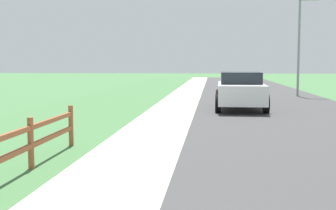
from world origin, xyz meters
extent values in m
plane|color=#3F6C3D|center=(0.00, 25.00, 0.00)|extent=(120.00, 120.00, 0.00)
cube|color=#393939|center=(3.50, 27.00, 0.00)|extent=(7.00, 66.00, 0.01)
cube|color=#B8B69E|center=(-3.00, 27.00, 0.00)|extent=(6.00, 66.00, 0.01)
cube|color=#3F6C3D|center=(-4.50, 27.00, 0.01)|extent=(5.00, 66.00, 0.00)
cylinder|color=brown|center=(-2.61, 6.22, 0.48)|extent=(0.11, 0.11, 0.96)
cylinder|color=brown|center=(-2.61, 8.55, 0.48)|extent=(0.11, 0.11, 0.96)
cube|color=white|center=(1.86, 17.58, 0.70)|extent=(1.94, 4.96, 0.78)
cube|color=#1E232B|center=(1.86, 17.63, 1.33)|extent=(1.68, 2.59, 0.48)
cylinder|color=black|center=(0.95, 19.12, 0.37)|extent=(0.23, 0.74, 0.74)
cylinder|color=black|center=(2.82, 19.09, 0.37)|extent=(0.23, 0.74, 0.74)
cylinder|color=black|center=(0.91, 16.06, 0.37)|extent=(0.23, 0.74, 0.74)
cylinder|color=black|center=(2.77, 16.03, 0.37)|extent=(0.23, 0.74, 0.74)
cylinder|color=gray|center=(5.70, 25.34, 2.90)|extent=(0.14, 0.14, 5.80)
camera|label=1|loc=(0.68, -1.50, 1.94)|focal=47.54mm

